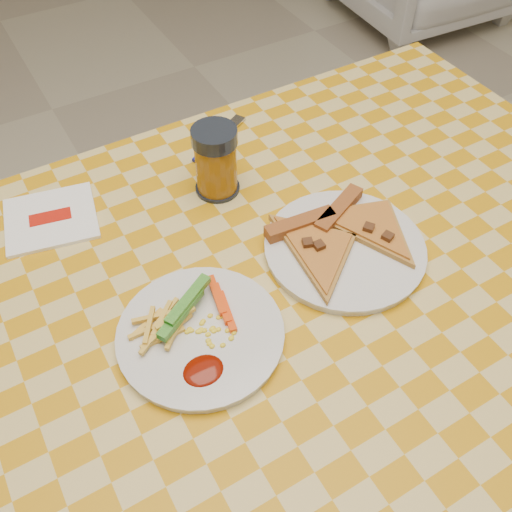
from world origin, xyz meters
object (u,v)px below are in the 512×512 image
at_px(drink_glass, 216,161).
at_px(plate_left, 201,336).
at_px(plate_right, 344,249).
at_px(table, 277,318).

bearing_deg(drink_glass, plate_left, -121.95).
distance_m(plate_left, plate_right, 0.26).
relative_size(table, plate_left, 5.80).
height_order(plate_left, drink_glass, drink_glass).
xyz_separation_m(plate_left, plate_right, (0.26, 0.03, 0.00)).
distance_m(plate_left, drink_glass, 0.30).
bearing_deg(plate_left, table, 8.21).
bearing_deg(plate_right, table, -175.56).
height_order(table, plate_left, plate_left).
relative_size(table, drink_glass, 10.58).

